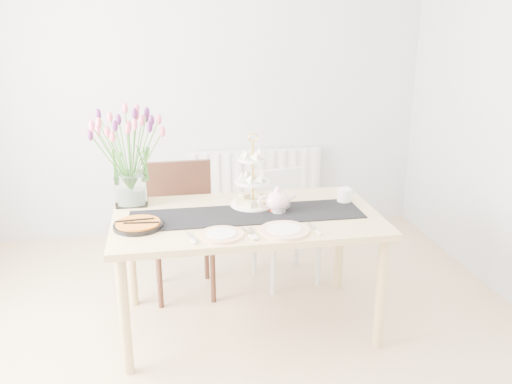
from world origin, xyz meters
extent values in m
plane|color=tan|center=(0.00, 0.00, 0.00)|extent=(4.50, 4.50, 0.00)
plane|color=#B7B9BC|center=(0.00, 2.25, 1.30)|extent=(4.00, 0.00, 4.00)
cube|color=white|center=(0.50, 2.19, 0.45)|extent=(1.20, 0.08, 0.60)
cube|color=#D6B673|center=(0.16, 0.55, 0.73)|extent=(1.60, 0.90, 0.04)
cylinder|color=#D6B673|center=(-0.57, 0.17, 0.35)|extent=(0.06, 0.06, 0.71)
cylinder|color=#D6B673|center=(0.89, 0.17, 0.35)|extent=(0.06, 0.06, 0.71)
cylinder|color=#D6B673|center=(-0.57, 0.93, 0.35)|extent=(0.06, 0.06, 0.71)
cylinder|color=#D6B673|center=(0.89, 0.93, 0.35)|extent=(0.06, 0.06, 0.71)
cube|color=#391C14|center=(-0.21, 1.05, 0.47)|extent=(0.47, 0.47, 0.04)
cube|color=#391C14|center=(-0.22, 1.26, 0.70)|extent=(0.46, 0.06, 0.43)
cylinder|color=#391C14|center=(-0.38, 0.86, 0.22)|extent=(0.04, 0.04, 0.45)
cylinder|color=#391C14|center=(-0.02, 0.88, 0.22)|extent=(0.04, 0.04, 0.45)
cylinder|color=#391C14|center=(-0.40, 1.22, 0.22)|extent=(0.04, 0.04, 0.45)
cylinder|color=#391C14|center=(-0.04, 1.24, 0.22)|extent=(0.04, 0.04, 0.45)
cube|color=silver|center=(0.55, 1.13, 0.41)|extent=(0.48, 0.48, 0.04)
cube|color=silver|center=(0.51, 1.30, 0.62)|extent=(0.40, 0.12, 0.38)
cylinder|color=silver|center=(0.41, 0.91, 0.19)|extent=(0.04, 0.04, 0.39)
cylinder|color=silver|center=(0.76, 0.99, 0.19)|extent=(0.04, 0.04, 0.39)
cylinder|color=silver|center=(0.33, 1.27, 0.19)|extent=(0.04, 0.04, 0.39)
cylinder|color=silver|center=(0.68, 1.34, 0.19)|extent=(0.04, 0.04, 0.39)
cube|color=black|center=(0.16, 0.55, 0.75)|extent=(1.40, 0.35, 0.01)
cube|color=silver|center=(-0.53, 0.89, 0.85)|extent=(0.20, 0.20, 0.20)
cylinder|color=gold|center=(0.23, 0.71, 0.96)|extent=(0.01, 0.01, 0.42)
cylinder|color=white|center=(0.23, 0.71, 0.76)|extent=(0.29, 0.29, 0.01)
cylinder|color=white|center=(0.23, 0.71, 0.91)|extent=(0.23, 0.23, 0.01)
cylinder|color=white|center=(0.23, 0.71, 1.05)|extent=(0.18, 0.18, 0.01)
cylinder|color=white|center=(0.82, 0.68, 0.80)|extent=(0.11, 0.11, 0.09)
cylinder|color=black|center=(-0.48, 0.46, 0.76)|extent=(0.28, 0.28, 0.02)
cylinder|color=orange|center=(-0.48, 0.46, 0.78)|extent=(0.25, 0.25, 0.01)
cylinder|color=gray|center=(0.36, 0.55, 0.80)|extent=(0.10, 0.10, 0.10)
cylinder|color=red|center=(0.35, 0.58, 0.80)|extent=(0.11, 0.11, 0.09)
cylinder|color=silver|center=(-0.02, 0.26, 0.76)|extent=(0.32, 0.32, 0.01)
cylinder|color=white|center=(0.33, 0.26, 0.76)|extent=(0.31, 0.31, 0.01)
camera|label=1|loc=(-0.31, -2.48, 1.90)|focal=38.00mm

